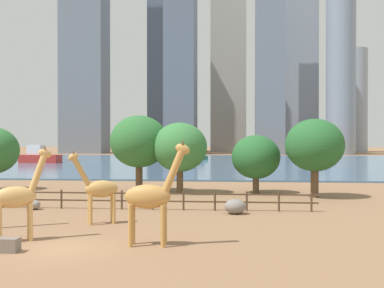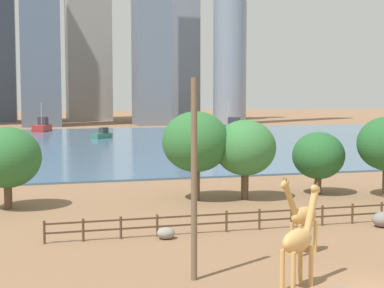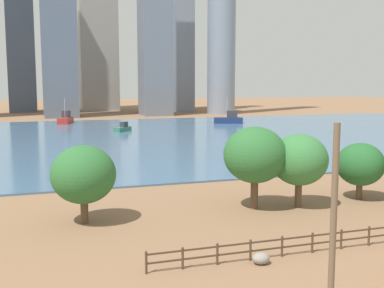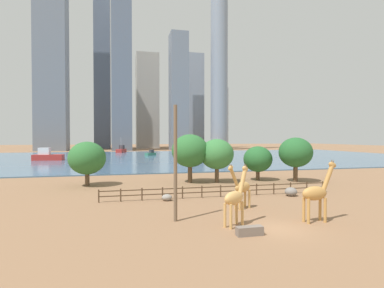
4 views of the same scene
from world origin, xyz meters
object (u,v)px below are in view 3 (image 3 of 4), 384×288
at_px(tree_left_large, 83,175).
at_px(boat_barge, 66,119).
at_px(boat_ferry, 229,119).
at_px(tree_right_small, 299,160).
at_px(boulder_by_pole, 261,258).
at_px(utility_pole, 333,228).
at_px(boat_tug, 123,128).
at_px(tree_center_broad, 255,155).
at_px(tree_left_small, 360,164).

relative_size(tree_left_large, boat_barge, 0.79).
bearing_deg(tree_left_large, boat_ferry, 60.14).
bearing_deg(tree_right_small, boulder_by_pole, -129.44).
xyz_separation_m(utility_pole, boat_tug, (5.96, 84.18, -3.63)).
bearing_deg(boat_barge, boat_ferry, 88.24).
height_order(boat_ferry, boat_barge, boat_ferry).
relative_size(utility_pole, tree_center_broad, 1.29).
xyz_separation_m(utility_pole, tree_right_small, (9.33, 18.41, -0.42)).
height_order(tree_center_broad, tree_right_small, tree_center_broad).
bearing_deg(boat_barge, utility_pole, 19.09).
distance_m(boulder_by_pole, tree_left_large, 15.19).
xyz_separation_m(tree_right_small, boat_barge, (-13.60, 90.03, -2.82)).
relative_size(utility_pole, boat_barge, 1.19).
height_order(utility_pole, tree_left_large, utility_pole).
relative_size(tree_right_small, boat_tug, 1.44).
distance_m(tree_left_large, tree_center_broad, 14.10).
relative_size(boulder_by_pole, boat_tug, 0.24).
relative_size(boat_tug, boat_barge, 0.58).
xyz_separation_m(tree_right_small, boat_ferry, (25.66, 76.82, -2.80)).
xyz_separation_m(utility_pole, tree_center_broad, (5.51, 19.10, 0.08)).
relative_size(tree_left_small, boat_ferry, 0.67).
distance_m(utility_pole, boat_tug, 84.47).
height_order(utility_pole, tree_right_small, utility_pole).
distance_m(tree_right_small, boat_ferry, 81.04).
height_order(boulder_by_pole, boat_barge, boat_barge).
bearing_deg(boat_ferry, tree_center_broad, 90.50).
bearing_deg(utility_pole, tree_left_large, 113.86).
height_order(utility_pole, boulder_by_pole, utility_pole).
height_order(utility_pole, tree_center_broad, utility_pole).
bearing_deg(boat_ferry, boat_tug, 42.50).
height_order(boulder_by_pole, tree_right_small, tree_right_small).
xyz_separation_m(boulder_by_pole, tree_right_small, (8.87, 10.79, 3.75)).
distance_m(tree_right_small, boat_barge, 91.10).
bearing_deg(boulder_by_pole, tree_left_large, 127.55).
xyz_separation_m(boulder_by_pole, boat_tug, (5.50, 76.56, 0.53)).
bearing_deg(tree_left_small, tree_left_large, 179.38).
distance_m(utility_pole, tree_left_large, 21.19).
relative_size(utility_pole, tree_right_small, 1.43).
distance_m(tree_left_small, boat_ferry, 78.47).
distance_m(tree_left_large, boat_barge, 89.22).
bearing_deg(tree_center_broad, tree_left_large, 178.94).
distance_m(tree_left_large, tree_left_small, 24.65).
height_order(tree_center_broad, boat_tug, tree_center_broad).
height_order(tree_left_large, boat_barge, boat_barge).
height_order(tree_center_broad, boat_ferry, tree_center_broad).
bearing_deg(tree_center_broad, tree_right_small, -10.23).
height_order(tree_center_broad, tree_left_small, tree_center_broad).
height_order(utility_pole, boat_barge, utility_pole).
bearing_deg(tree_left_small, boat_ferry, 76.04).
distance_m(tree_left_small, boat_barge, 91.66).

